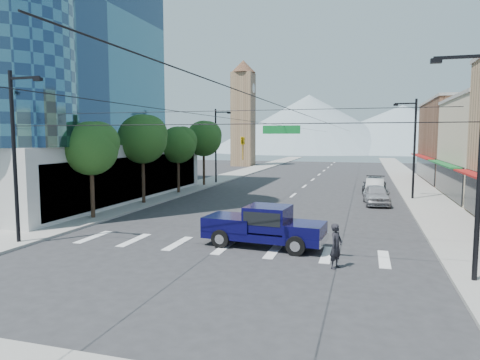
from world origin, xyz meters
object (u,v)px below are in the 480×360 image
Objects in this scene: pedestrian at (336,246)px; parked_car_mid at (375,187)px; pickup_truck at (263,225)px; parked_car_far at (375,185)px; parked_car_near at (376,195)px.

pedestrian is 25.15m from parked_car_mid.
pickup_truck is 1.18× the size of parked_car_far.
parked_car_near is 6.29m from parked_car_mid.
parked_car_near reaches higher than parked_car_mid.
pedestrian is 18.90m from parked_car_near.
parked_car_mid is (5.92, 22.36, -0.32)m from pickup_truck.
pedestrian is at bearing -29.97° from pickup_truck.
parked_car_near is 7.98m from parked_car_far.
parked_car_far is at bearing 92.07° from parked_car_mid.
parked_car_far is at bearing 85.32° from parked_car_near.
pickup_truck is at bearing -101.00° from parked_car_far.
pedestrian reaches higher than parked_car_mid.
pedestrian reaches higher than parked_car_near.
parked_car_mid is at bearing 80.33° from pickup_truck.
parked_car_mid is at bearing 19.58° from pedestrian.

